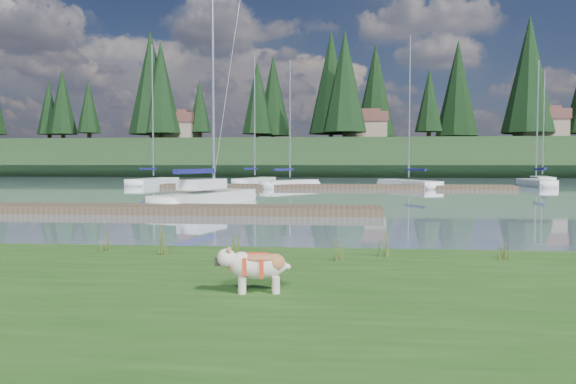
# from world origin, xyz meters

# --- Properties ---
(ground) EXTENTS (200.00, 200.00, 0.00)m
(ground) POSITION_xyz_m (0.00, 30.00, 0.00)
(ground) COLOR #7F95A8
(ground) RESTS_ON ground
(bank) EXTENTS (60.00, 9.00, 0.35)m
(bank) POSITION_xyz_m (0.00, -6.00, 0.17)
(bank) COLOR #29511A
(bank) RESTS_ON ground
(ridge) EXTENTS (200.00, 20.00, 5.00)m
(ridge) POSITION_xyz_m (0.00, 73.00, 2.50)
(ridge) COLOR #1B3118
(ridge) RESTS_ON ground
(bulldog) EXTENTS (0.90, 0.44, 0.53)m
(bulldog) POSITION_xyz_m (1.47, -5.13, 0.68)
(bulldog) COLOR silver
(bulldog) RESTS_ON bank
(sailboat_main) EXTENTS (3.75, 8.34, 11.88)m
(sailboat_main) POSITION_xyz_m (-3.49, 14.09, 0.42)
(sailboat_main) COLOR white
(sailboat_main) RESTS_ON ground
(dock_near) EXTENTS (16.00, 2.00, 0.30)m
(dock_near) POSITION_xyz_m (-4.00, 9.00, 0.15)
(dock_near) COLOR #4C3D2C
(dock_near) RESTS_ON ground
(dock_far) EXTENTS (26.00, 2.20, 0.30)m
(dock_far) POSITION_xyz_m (2.00, 30.00, 0.15)
(dock_far) COLOR #4C3D2C
(dock_far) RESTS_ON ground
(sailboat_bg_0) EXTENTS (2.50, 8.61, 12.25)m
(sailboat_bg_0) POSITION_xyz_m (-13.72, 36.52, 0.32)
(sailboat_bg_0) COLOR white
(sailboat_bg_0) RESTS_ON ground
(sailboat_bg_1) EXTENTS (3.21, 8.05, 11.79)m
(sailboat_bg_1) POSITION_xyz_m (-5.02, 38.50, 0.33)
(sailboat_bg_1) COLOR white
(sailboat_bg_1) RESTS_ON ground
(sailboat_bg_2) EXTENTS (4.69, 6.09, 9.91)m
(sailboat_bg_2) POSITION_xyz_m (-1.12, 31.95, 0.33)
(sailboat_bg_2) COLOR white
(sailboat_bg_2) RESTS_ON ground
(sailboat_bg_3) EXTENTS (4.73, 7.96, 11.78)m
(sailboat_bg_3) POSITION_xyz_m (7.47, 33.07, 0.32)
(sailboat_bg_3) COLOR white
(sailboat_bg_3) RESTS_ON ground
(sailboat_bg_4) EXTENTS (1.43, 6.90, 10.29)m
(sailboat_bg_4) POSITION_xyz_m (18.35, 36.10, 0.33)
(sailboat_bg_4) COLOR white
(sailboat_bg_4) RESTS_ON ground
(sailboat_bg_5) EXTENTS (3.03, 7.82, 11.00)m
(sailboat_bg_5) POSITION_xyz_m (22.25, 45.63, 0.32)
(sailboat_bg_5) COLOR white
(sailboat_bg_5) RESTS_ON ground
(weed_0) EXTENTS (0.17, 0.14, 0.66)m
(weed_0) POSITION_xyz_m (-0.51, -2.54, 0.63)
(weed_0) COLOR #475B23
(weed_0) RESTS_ON bank
(weed_1) EXTENTS (0.17, 0.14, 0.56)m
(weed_1) POSITION_xyz_m (0.65, -2.25, 0.59)
(weed_1) COLOR #475B23
(weed_1) RESTS_ON bank
(weed_2) EXTENTS (0.17, 0.14, 0.64)m
(weed_2) POSITION_xyz_m (3.22, -2.38, 0.62)
(weed_2) COLOR #475B23
(weed_2) RESTS_ON bank
(weed_3) EXTENTS (0.17, 0.14, 0.63)m
(weed_3) POSITION_xyz_m (-1.69, -2.20, 0.62)
(weed_3) COLOR #475B23
(weed_3) RESTS_ON bank
(weed_4) EXTENTS (0.17, 0.14, 0.48)m
(weed_4) POSITION_xyz_m (2.48, -2.84, 0.55)
(weed_4) COLOR #475B23
(weed_4) RESTS_ON bank
(weed_5) EXTENTS (0.17, 0.14, 0.52)m
(weed_5) POSITION_xyz_m (5.12, -2.51, 0.57)
(weed_5) COLOR #475B23
(weed_5) RESTS_ON bank
(mud_lip) EXTENTS (60.00, 0.50, 0.14)m
(mud_lip) POSITION_xyz_m (0.00, -1.60, 0.07)
(mud_lip) COLOR #33281C
(mud_lip) RESTS_ON ground
(conifer_1) EXTENTS (4.40, 4.40, 11.30)m
(conifer_1) POSITION_xyz_m (-40.00, 71.00, 11.28)
(conifer_1) COLOR #382619
(conifer_1) RESTS_ON ridge
(conifer_2) EXTENTS (6.60, 6.60, 16.05)m
(conifer_2) POSITION_xyz_m (-25.00, 68.00, 13.54)
(conifer_2) COLOR #382619
(conifer_2) RESTS_ON ridge
(conifer_3) EXTENTS (4.84, 4.84, 12.25)m
(conifer_3) POSITION_xyz_m (-10.00, 72.00, 11.74)
(conifer_3) COLOR #382619
(conifer_3) RESTS_ON ridge
(conifer_4) EXTENTS (6.16, 6.16, 15.10)m
(conifer_4) POSITION_xyz_m (3.00, 66.00, 13.09)
(conifer_4) COLOR #382619
(conifer_4) RESTS_ON ridge
(conifer_5) EXTENTS (3.96, 3.96, 10.35)m
(conifer_5) POSITION_xyz_m (15.00, 70.00, 10.83)
(conifer_5) COLOR #382619
(conifer_5) RESTS_ON ridge
(conifer_6) EXTENTS (7.04, 7.04, 17.00)m
(conifer_6) POSITION_xyz_m (28.00, 68.00, 13.99)
(conifer_6) COLOR #382619
(conifer_6) RESTS_ON ridge
(house_0) EXTENTS (6.30, 5.30, 4.65)m
(house_0) POSITION_xyz_m (-22.00, 70.00, 7.31)
(house_0) COLOR gray
(house_0) RESTS_ON ridge
(house_1) EXTENTS (6.30, 5.30, 4.65)m
(house_1) POSITION_xyz_m (6.00, 71.00, 7.31)
(house_1) COLOR gray
(house_1) RESTS_ON ridge
(house_2) EXTENTS (6.30, 5.30, 4.65)m
(house_2) POSITION_xyz_m (30.00, 69.00, 7.31)
(house_2) COLOR gray
(house_2) RESTS_ON ridge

